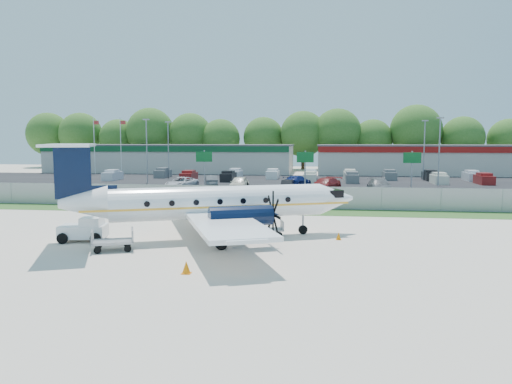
# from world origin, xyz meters

# --- Properties ---
(ground) EXTENTS (170.00, 170.00, 0.00)m
(ground) POSITION_xyz_m (0.00, 0.00, 0.00)
(ground) COLOR beige
(ground) RESTS_ON ground
(grass_verge) EXTENTS (170.00, 4.00, 0.02)m
(grass_verge) POSITION_xyz_m (0.00, 12.00, 0.01)
(grass_verge) COLOR #2D561E
(grass_verge) RESTS_ON ground
(access_road) EXTENTS (170.00, 8.00, 0.02)m
(access_road) POSITION_xyz_m (0.00, 19.00, 0.01)
(access_road) COLOR black
(access_road) RESTS_ON ground
(parking_lot) EXTENTS (170.00, 32.00, 0.02)m
(parking_lot) POSITION_xyz_m (0.00, 40.00, 0.01)
(parking_lot) COLOR black
(parking_lot) RESTS_ON ground
(perimeter_fence) EXTENTS (120.00, 0.06, 1.99)m
(perimeter_fence) POSITION_xyz_m (0.00, 14.00, 1.00)
(perimeter_fence) COLOR gray
(perimeter_fence) RESTS_ON ground
(building_west) EXTENTS (46.40, 12.40, 5.24)m
(building_west) POSITION_xyz_m (-24.00, 61.98, 2.63)
(building_west) COLOR beige
(building_west) RESTS_ON ground
(building_east) EXTENTS (44.40, 12.40, 5.24)m
(building_east) POSITION_xyz_m (26.00, 61.98, 2.63)
(building_east) COLOR beige
(building_east) RESTS_ON ground
(sign_left) EXTENTS (1.80, 0.26, 5.00)m
(sign_left) POSITION_xyz_m (-8.00, 22.91, 3.61)
(sign_left) COLOR gray
(sign_left) RESTS_ON ground
(sign_mid) EXTENTS (1.80, 0.26, 5.00)m
(sign_mid) POSITION_xyz_m (3.00, 22.91, 3.61)
(sign_mid) COLOR gray
(sign_mid) RESTS_ON ground
(sign_right) EXTENTS (1.80, 0.26, 5.00)m
(sign_right) POSITION_xyz_m (14.00, 22.91, 3.61)
(sign_right) COLOR gray
(sign_right) RESTS_ON ground
(flagpole_west) EXTENTS (1.06, 0.12, 10.00)m
(flagpole_west) POSITION_xyz_m (-35.92, 55.00, 5.64)
(flagpole_west) COLOR white
(flagpole_west) RESTS_ON ground
(flagpole_east) EXTENTS (1.06, 0.12, 10.00)m
(flagpole_east) POSITION_xyz_m (-30.92, 55.00, 5.64)
(flagpole_east) COLOR white
(flagpole_east) RESTS_ON ground
(light_pole_nw) EXTENTS (0.90, 0.35, 9.09)m
(light_pole_nw) POSITION_xyz_m (-20.00, 38.00, 5.23)
(light_pole_nw) COLOR gray
(light_pole_nw) RESTS_ON ground
(light_pole_ne) EXTENTS (0.90, 0.35, 9.09)m
(light_pole_ne) POSITION_xyz_m (20.00, 38.00, 5.23)
(light_pole_ne) COLOR gray
(light_pole_ne) RESTS_ON ground
(light_pole_sw) EXTENTS (0.90, 0.35, 9.09)m
(light_pole_sw) POSITION_xyz_m (-20.00, 48.00, 5.23)
(light_pole_sw) COLOR gray
(light_pole_sw) RESTS_ON ground
(light_pole_se) EXTENTS (0.90, 0.35, 9.09)m
(light_pole_se) POSITION_xyz_m (20.00, 48.00, 5.23)
(light_pole_se) COLOR gray
(light_pole_se) RESTS_ON ground
(tree_line) EXTENTS (112.00, 6.00, 14.00)m
(tree_line) POSITION_xyz_m (0.00, 74.00, 0.00)
(tree_line) COLOR #305E1B
(tree_line) RESTS_ON ground
(aircraft) EXTENTS (19.09, 18.55, 5.91)m
(aircraft) POSITION_xyz_m (-1.84, -0.35, 2.28)
(aircraft) COLOR white
(aircraft) RESTS_ON ground
(pushback_tug) EXTENTS (2.94, 2.33, 1.46)m
(pushback_tug) POSITION_xyz_m (-9.42, -2.03, 0.70)
(pushback_tug) COLOR white
(pushback_tug) RESTS_ON ground
(baggage_cart_near) EXTENTS (2.62, 2.13, 1.19)m
(baggage_cart_near) POSITION_xyz_m (-6.65, -4.37, 0.55)
(baggage_cart_near) COLOR gray
(baggage_cart_near) RESTS_ON ground
(baggage_cart_far) EXTENTS (2.05, 1.52, 0.96)m
(baggage_cart_far) POSITION_xyz_m (1.49, 1.03, 0.45)
(baggage_cart_far) COLOR gray
(baggage_cart_far) RESTS_ON ground
(cone_nose) EXTENTS (0.33, 0.33, 0.47)m
(cone_nose) POSITION_xyz_m (5.91, 0.39, 0.22)
(cone_nose) COLOR orange
(cone_nose) RESTS_ON ground
(cone_port_wing) EXTENTS (0.43, 0.43, 0.61)m
(cone_port_wing) POSITION_xyz_m (-1.29, -8.48, 0.29)
(cone_port_wing) COLOR orange
(cone_port_wing) RESTS_ON ground
(cone_starboard_wing) EXTENTS (0.43, 0.43, 0.61)m
(cone_starboard_wing) POSITION_xyz_m (1.61, 11.85, 0.29)
(cone_starboard_wing) COLOR orange
(cone_starboard_wing) RESTS_ON ground
(road_car_west) EXTENTS (4.62, 1.88, 1.57)m
(road_car_west) POSITION_xyz_m (-20.82, 18.02, 0.00)
(road_car_west) COLOR beige
(road_car_west) RESTS_ON ground
(road_car_mid) EXTENTS (5.45, 2.93, 1.45)m
(road_car_mid) POSITION_xyz_m (8.72, 19.60, 0.00)
(road_car_mid) COLOR navy
(road_car_mid) RESTS_ON ground
(parked_car_a) EXTENTS (3.64, 5.84, 1.51)m
(parked_car_a) POSITION_xyz_m (-12.62, 29.85, 0.00)
(parked_car_a) COLOR silver
(parked_car_a) RESTS_ON ground
(parked_car_b) EXTENTS (2.01, 4.98, 1.69)m
(parked_car_b) POSITION_xyz_m (-5.24, 29.50, 0.00)
(parked_car_b) COLOR beige
(parked_car_b) RESTS_ON ground
(parked_car_c) EXTENTS (1.39, 3.94, 1.29)m
(parked_car_c) POSITION_xyz_m (0.59, 29.67, 0.00)
(parked_car_c) COLOR black
(parked_car_c) RESTS_ON ground
(parked_car_d) EXTENTS (4.53, 6.23, 1.68)m
(parked_car_d) POSITION_xyz_m (5.13, 28.73, 0.00)
(parked_car_d) COLOR maroon
(parked_car_d) RESTS_ON ground
(parked_car_e) EXTENTS (2.74, 5.87, 1.66)m
(parked_car_e) POSITION_xyz_m (11.43, 28.58, 0.00)
(parked_car_e) COLOR #595B5E
(parked_car_e) RESTS_ON ground
(parked_car_f) EXTENTS (2.73, 4.54, 1.41)m
(parked_car_f) POSITION_xyz_m (-9.88, 34.34, 0.00)
(parked_car_f) COLOR #595B5E
(parked_car_f) RESTS_ON ground
(parked_car_g) EXTENTS (3.94, 5.46, 1.47)m
(parked_car_g) POSITION_xyz_m (1.56, 35.21, 0.00)
(parked_car_g) COLOR navy
(parked_car_g) RESTS_ON ground
(far_parking_rows) EXTENTS (56.00, 10.00, 1.60)m
(far_parking_rows) POSITION_xyz_m (0.00, 45.00, 0.00)
(far_parking_rows) COLOR gray
(far_parking_rows) RESTS_ON ground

